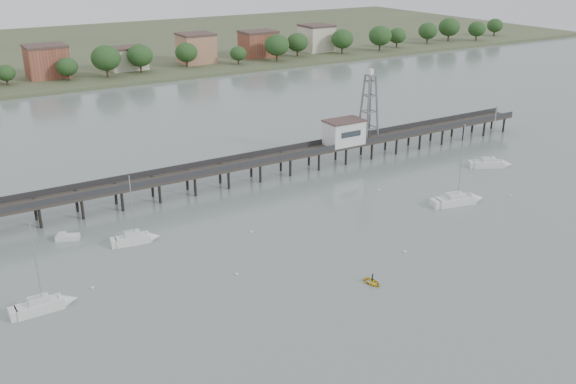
{
  "coord_description": "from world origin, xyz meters",
  "views": [
    {
      "loc": [
        -53.75,
        -46.28,
        44.36
      ],
      "look_at": [
        0.05,
        42.0,
        4.0
      ],
      "focal_mm": 40.0,
      "sensor_mm": 36.0,
      "label": 1
    }
  ],
  "objects_px": {
    "sailboat_d": "(463,200)",
    "yellow_dinghy": "(372,283)",
    "lattice_tower": "(369,108)",
    "pier": "(240,164)",
    "sailboat_b": "(139,238)",
    "white_tender": "(67,237)",
    "sailboat_e": "(494,164)",
    "sailboat_a": "(49,304)"
  },
  "relations": [
    {
      "from": "pier",
      "to": "white_tender",
      "type": "distance_m",
      "value": 36.94
    },
    {
      "from": "pier",
      "to": "white_tender",
      "type": "xyz_separation_m",
      "value": [
        -35.7,
        -8.85,
        -3.36
      ]
    },
    {
      "from": "lattice_tower",
      "to": "sailboat_e",
      "type": "distance_m",
      "value": 28.98
    },
    {
      "from": "sailboat_d",
      "to": "sailboat_a",
      "type": "relative_size",
      "value": 1.22
    },
    {
      "from": "sailboat_d",
      "to": "sailboat_a",
      "type": "bearing_deg",
      "value": -168.74
    },
    {
      "from": "lattice_tower",
      "to": "yellow_dinghy",
      "type": "bearing_deg",
      "value": -127.18
    },
    {
      "from": "sailboat_d",
      "to": "white_tender",
      "type": "distance_m",
      "value": 68.99
    },
    {
      "from": "sailboat_b",
      "to": "white_tender",
      "type": "bearing_deg",
      "value": 151.76
    },
    {
      "from": "sailboat_b",
      "to": "yellow_dinghy",
      "type": "xyz_separation_m",
      "value": [
        23.25,
        -29.64,
        -0.65
      ]
    },
    {
      "from": "sailboat_e",
      "to": "sailboat_a",
      "type": "bearing_deg",
      "value": -145.65
    },
    {
      "from": "pier",
      "to": "yellow_dinghy",
      "type": "distance_m",
      "value": 45.56
    },
    {
      "from": "pier",
      "to": "sailboat_e",
      "type": "distance_m",
      "value": 54.02
    },
    {
      "from": "sailboat_b",
      "to": "pier",
      "type": "bearing_deg",
      "value": 38.15
    },
    {
      "from": "pier",
      "to": "yellow_dinghy",
      "type": "height_order",
      "value": "pier"
    },
    {
      "from": "lattice_tower",
      "to": "sailboat_d",
      "type": "height_order",
      "value": "lattice_tower"
    },
    {
      "from": "lattice_tower",
      "to": "sailboat_b",
      "type": "xyz_separation_m",
      "value": [
        -57.62,
        -15.67,
        -10.45
      ]
    },
    {
      "from": "sailboat_a",
      "to": "yellow_dinghy",
      "type": "relative_size",
      "value": 4.41
    },
    {
      "from": "pier",
      "to": "sailboat_a",
      "type": "xyz_separation_m",
      "value": [
        -42.69,
        -28.72,
        -3.15
      ]
    },
    {
      "from": "lattice_tower",
      "to": "sailboat_e",
      "type": "relative_size",
      "value": 1.11
    },
    {
      "from": "lattice_tower",
      "to": "yellow_dinghy",
      "type": "height_order",
      "value": "lattice_tower"
    },
    {
      "from": "white_tender",
      "to": "yellow_dinghy",
      "type": "height_order",
      "value": "yellow_dinghy"
    },
    {
      "from": "pier",
      "to": "yellow_dinghy",
      "type": "relative_size",
      "value": 51.15
    },
    {
      "from": "sailboat_e",
      "to": "sailboat_b",
      "type": "bearing_deg",
      "value": -154.17
    },
    {
      "from": "sailboat_a",
      "to": "yellow_dinghy",
      "type": "bearing_deg",
      "value": -24.1
    },
    {
      "from": "sailboat_e",
      "to": "sailboat_b",
      "type": "relative_size",
      "value": 1.18
    },
    {
      "from": "sailboat_b",
      "to": "sailboat_a",
      "type": "xyz_separation_m",
      "value": [
        -16.57,
        -13.05,
        -0.01
      ]
    },
    {
      "from": "sailboat_e",
      "to": "sailboat_a",
      "type": "height_order",
      "value": "sailboat_e"
    },
    {
      "from": "lattice_tower",
      "to": "sailboat_d",
      "type": "bearing_deg",
      "value": -93.19
    },
    {
      "from": "sailboat_e",
      "to": "lattice_tower",
      "type": "bearing_deg",
      "value": 162.74
    },
    {
      "from": "sailboat_d",
      "to": "sailboat_b",
      "type": "bearing_deg",
      "value": 177.81
    },
    {
      "from": "sailboat_b",
      "to": "white_tender",
      "type": "relative_size",
      "value": 3.01
    },
    {
      "from": "sailboat_d",
      "to": "sailboat_b",
      "type": "relative_size",
      "value": 1.33
    },
    {
      "from": "sailboat_a",
      "to": "pier",
      "type": "bearing_deg",
      "value": 32.45
    },
    {
      "from": "pier",
      "to": "sailboat_b",
      "type": "relative_size",
      "value": 12.65
    },
    {
      "from": "lattice_tower",
      "to": "sailboat_d",
      "type": "xyz_separation_m",
      "value": [
        -1.7,
        -30.52,
        -10.47
      ]
    },
    {
      "from": "sailboat_d",
      "to": "yellow_dinghy",
      "type": "bearing_deg",
      "value": -142.95
    },
    {
      "from": "pier",
      "to": "sailboat_d",
      "type": "xyz_separation_m",
      "value": [
        29.8,
        -30.52,
        -3.16
      ]
    },
    {
      "from": "sailboat_d",
      "to": "white_tender",
      "type": "relative_size",
      "value": 4.02
    },
    {
      "from": "lattice_tower",
      "to": "sailboat_d",
      "type": "distance_m",
      "value": 32.31
    },
    {
      "from": "white_tender",
      "to": "yellow_dinghy",
      "type": "distance_m",
      "value": 49.07
    },
    {
      "from": "sailboat_d",
      "to": "sailboat_e",
      "type": "bearing_deg",
      "value": 41.13
    },
    {
      "from": "sailboat_d",
      "to": "yellow_dinghy",
      "type": "height_order",
      "value": "sailboat_d"
    }
  ]
}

